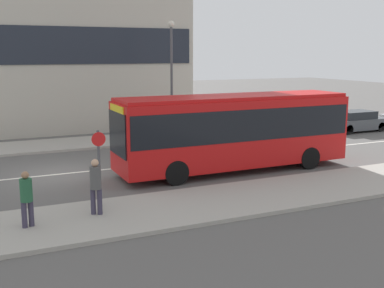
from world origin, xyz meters
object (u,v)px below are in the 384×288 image
(parked_car_0, at_px, (291,127))
(bus_stop_sign, at_px, (99,162))
(parked_car_1, at_px, (356,122))
(city_bus, at_px, (234,128))
(pedestrian_near_stop, at_px, (26,196))
(pedestrian_down_pavement, at_px, (96,183))
(street_lamp, at_px, (172,67))

(parked_car_0, distance_m, bus_stop_sign, 16.03)
(parked_car_0, bearing_deg, parked_car_1, 2.00)
(city_bus, relative_size, pedestrian_near_stop, 6.29)
(city_bus, distance_m, pedestrian_near_stop, 9.56)
(pedestrian_down_pavement, bearing_deg, parked_car_1, -127.28)
(bus_stop_sign, bearing_deg, parked_car_1, 24.86)
(parked_car_1, xyz_separation_m, street_lamp, (-11.96, 1.80, 3.52))
(pedestrian_down_pavement, xyz_separation_m, street_lamp, (7.07, 11.22, 3.05))
(city_bus, height_order, bus_stop_sign, city_bus)
(city_bus, distance_m, street_lamp, 8.01)
(pedestrian_near_stop, xyz_separation_m, pedestrian_down_pavement, (2.01, 0.26, 0.07))
(pedestrian_near_stop, height_order, pedestrian_down_pavement, pedestrian_down_pavement)
(parked_car_1, distance_m, pedestrian_down_pavement, 21.23)
(parked_car_1, bearing_deg, parked_car_0, -178.00)
(city_bus, bearing_deg, parked_car_1, 27.05)
(parked_car_0, height_order, street_lamp, street_lamp)
(parked_car_1, bearing_deg, bus_stop_sign, -155.14)
(pedestrian_near_stop, bearing_deg, parked_car_0, 13.56)
(parked_car_1, height_order, pedestrian_down_pavement, pedestrian_down_pavement)
(city_bus, xyz_separation_m, bus_stop_sign, (-6.43, -2.81, -0.28))
(bus_stop_sign, bearing_deg, pedestrian_near_stop, -156.60)
(parked_car_1, bearing_deg, street_lamp, 171.43)
(street_lamp, bearing_deg, pedestrian_down_pavement, -122.22)
(parked_car_0, height_order, parked_car_1, parked_car_0)
(city_bus, height_order, pedestrian_near_stop, city_bus)
(parked_car_1, relative_size, pedestrian_down_pavement, 2.50)
(pedestrian_near_stop, distance_m, bus_stop_sign, 2.57)
(city_bus, height_order, parked_car_0, city_bus)
(street_lamp, bearing_deg, parked_car_1, -8.57)
(parked_car_0, xyz_separation_m, parked_car_1, (5.16, 0.18, -0.01))
(parked_car_1, relative_size, bus_stop_sign, 1.74)
(city_bus, distance_m, parked_car_1, 13.67)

